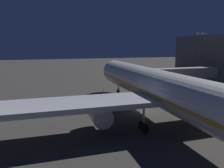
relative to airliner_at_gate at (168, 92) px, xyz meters
The scene contains 6 objects.
ground_plane 9.84m from the airliner_at_gate, 90.00° to the right, with size 320.00×320.00×0.00m, color #383533.
airliner_at_gate is the anchor object (origin of this frame).
jet_bridge 20.58m from the airliner_at_gate, 123.67° to the right, with size 21.14×3.40×6.89m.
apron_floodlight_mast 36.14m from the airliner_at_gate, 135.21° to the right, with size 2.90×0.50×15.45m.
traffic_cone_nose_port 28.70m from the airliner_at_gate, 94.46° to the right, with size 0.36×0.36×0.55m, color orange.
traffic_cone_nose_starboard 28.70m from the airliner_at_gate, 85.54° to the right, with size 0.36×0.36×0.55m, color orange.
Camera 1 is at (17.25, 36.33, 12.05)m, focal length 35.49 mm.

